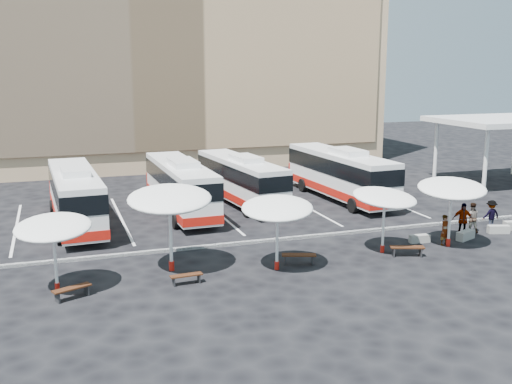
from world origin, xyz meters
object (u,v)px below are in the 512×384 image
object	(u,v)px
sunshade_4	(452,189)
passenger_1	(472,218)
wood_bench_1	(186,277)
wood_bench_3	(407,249)
bus_1	(180,185)
passenger_0	(445,230)
bus_2	(241,178)
sunshade_1	(170,199)
sunshade_2	(277,208)
sunshade_3	(385,198)
passenger_3	(491,215)
bus_3	(340,173)
wood_bench_2	(299,257)
passenger_2	(463,220)
conc_bench_2	(499,229)
wood_bench_0	(72,290)
bus_0	(75,195)
sunshade_0	(53,228)
conc_bench_0	(419,239)
conc_bench_1	(466,235)

from	to	relation	value
sunshade_4	passenger_1	world-z (taller)	sunshade_4
wood_bench_1	wood_bench_3	bearing A→B (deg)	1.33
bus_1	passenger_0	bearing A→B (deg)	-45.89
bus_1	bus_2	size ratio (longest dim) A/B	1.03
bus_2	sunshade_1	xyz separation A→B (m)	(-7.07, -11.99, 1.60)
sunshade_2	sunshade_3	size ratio (longest dim) A/B	1.04
sunshade_1	passenger_3	world-z (taller)	sunshade_1
bus_3	wood_bench_2	world-z (taller)	bus_3
passenger_2	conc_bench_2	bearing A→B (deg)	21.48
wood_bench_2	passenger_1	xyz separation A→B (m)	(11.32, 1.97, 0.48)
passenger_0	wood_bench_1	bearing A→B (deg)	171.15
wood_bench_2	passenger_1	world-z (taller)	passenger_1
bus_1	passenger_2	size ratio (longest dim) A/B	5.97
wood_bench_0	sunshade_2	bearing A→B (deg)	4.15
sunshade_2	sunshade_3	xyz separation A→B (m)	(5.92, 0.69, -0.08)
wood_bench_1	sunshade_4	bearing A→B (deg)	4.36
bus_0	passenger_2	world-z (taller)	bus_0
wood_bench_1	wood_bench_2	xyz separation A→B (m)	(5.58, 0.86, 0.05)
conc_bench_2	bus_3	bearing A→B (deg)	112.42
bus_0	sunshade_4	size ratio (longest dim) A/B	2.48
sunshade_1	conc_bench_2	bearing A→B (deg)	0.89
wood_bench_2	wood_bench_3	distance (m)	5.52
sunshade_3	passenger_0	xyz separation A→B (m)	(3.73, 0.10, -2.00)
sunshade_4	wood_bench_2	size ratio (longest dim) A/B	2.76
sunshade_3	wood_bench_3	world-z (taller)	sunshade_3
sunshade_0	conc_bench_0	size ratio (longest dim) A/B	3.39
sunshade_1	passenger_0	xyz separation A→B (m)	(14.25, -0.63, -2.54)
wood_bench_1	conc_bench_2	world-z (taller)	conc_bench_2
wood_bench_3	conc_bench_0	world-z (taller)	wood_bench_3
bus_1	wood_bench_1	world-z (taller)	bus_1
sunshade_1	conc_bench_1	world-z (taller)	sunshade_1
wood_bench_1	passenger_1	xyz separation A→B (m)	(16.90, 2.83, 0.53)
passenger_3	sunshade_4	bearing A→B (deg)	26.46
conc_bench_1	passenger_1	distance (m)	1.73
bus_1	sunshade_3	size ratio (longest dim) A/B	2.75
sunshade_2	passenger_2	xyz separation A→B (m)	(11.52, 1.81, -1.94)
sunshade_0	sunshade_4	distance (m)	19.30
bus_0	sunshade_4	distance (m)	20.95
sunshade_4	conc_bench_2	world-z (taller)	sunshade_4
conc_bench_1	conc_bench_2	xyz separation A→B (m)	(2.56, 0.45, -0.02)
wood_bench_0	passenger_2	xyz separation A→B (m)	(20.54, 2.46, 0.58)
passenger_3	conc_bench_2	bearing A→B (deg)	77.70
sunshade_0	sunshade_4	world-z (taller)	sunshade_4
bus_2	bus_3	world-z (taller)	bus_3
bus_3	passenger_3	xyz separation A→B (m)	(4.68, -9.85, -1.05)
wood_bench_3	sunshade_1	bearing A→B (deg)	171.54
sunshade_0	conc_bench_2	world-z (taller)	sunshade_0
bus_1	bus_2	bearing A→B (deg)	14.17
passenger_0	passenger_2	xyz separation A→B (m)	(1.87, 1.02, 0.14)
bus_1	conc_bench_0	bearing A→B (deg)	-46.33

